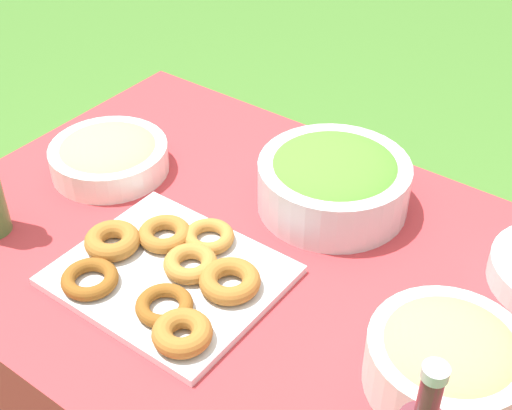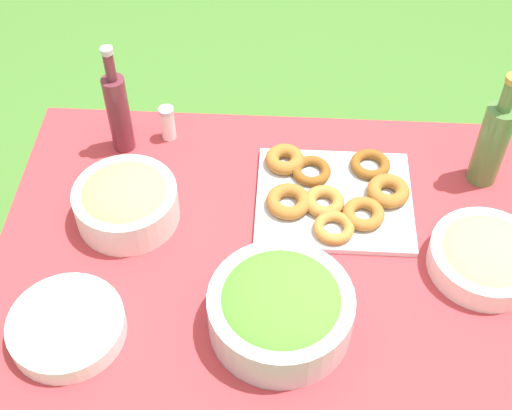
# 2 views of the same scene
# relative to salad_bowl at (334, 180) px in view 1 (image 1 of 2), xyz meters

# --- Properties ---
(picnic_table) EXTENTS (1.37, 0.91, 0.70)m
(picnic_table) POSITION_rel_salad_bowl_xyz_m (0.01, 0.22, -0.16)
(picnic_table) COLOR #B73338
(picnic_table) RESTS_ON ground_plane
(salad_bowl) EXTENTS (0.31, 0.31, 0.13)m
(salad_bowl) POSITION_rel_salad_bowl_xyz_m (0.00, 0.00, 0.00)
(salad_bowl) COLOR silver
(salad_bowl) RESTS_ON picnic_table
(pasta_bowl) EXTENTS (0.26, 0.26, 0.08)m
(pasta_bowl) POSITION_rel_salad_bowl_xyz_m (0.46, 0.18, -0.03)
(pasta_bowl) COLOR white
(pasta_bowl) RESTS_ON picnic_table
(donut_platter) EXTENTS (0.40, 0.33, 0.05)m
(donut_platter) POSITION_rel_salad_bowl_xyz_m (0.12, 0.37, -0.04)
(donut_platter) COLOR silver
(donut_platter) RESTS_ON picnic_table
(bread_bowl) EXTENTS (0.25, 0.25, 0.11)m
(bread_bowl) POSITION_rel_salad_bowl_xyz_m (-0.38, 0.29, -0.01)
(bread_bowl) COLOR silver
(bread_bowl) RESTS_ON picnic_table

